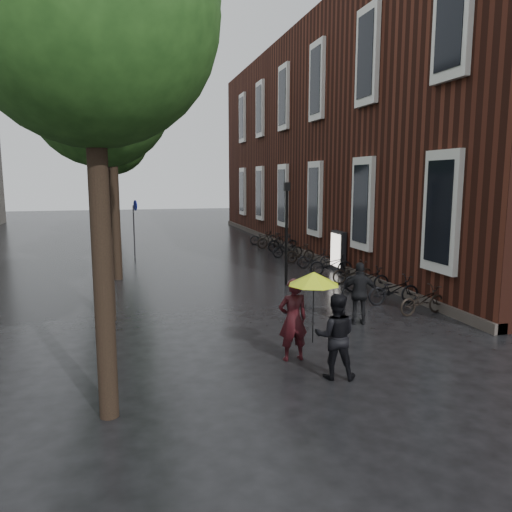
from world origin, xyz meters
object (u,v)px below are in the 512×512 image
object	(u,v)px
lamp_post	(287,223)
parked_bicycles	(318,259)
person_black	(335,336)
pedestrian_walking	(360,293)
person_burgundy	(293,319)
ad_lightbox	(338,251)

from	to	relation	value
lamp_post	parked_bicycles	bearing A→B (deg)	49.08
person_black	pedestrian_walking	size ratio (longest dim) A/B	1.00
person_burgundy	lamp_post	size ratio (longest dim) A/B	0.48
person_burgundy	parked_bicycles	bearing A→B (deg)	-117.39
ad_lightbox	person_black	bearing A→B (deg)	-113.39
pedestrian_walking	lamp_post	size ratio (longest dim) A/B	0.45
person_burgundy	ad_lightbox	bearing A→B (deg)	-121.88
person_black	pedestrian_walking	distance (m)	3.96
person_burgundy	person_black	distance (m)	1.26
person_burgundy	ad_lightbox	world-z (taller)	person_burgundy
person_black	lamp_post	distance (m)	9.02
ad_lightbox	lamp_post	world-z (taller)	lamp_post
person_black	lamp_post	size ratio (longest dim) A/B	0.45
parked_bicycles	lamp_post	xyz separation A→B (m)	(-2.41, -2.78, 1.88)
person_burgundy	person_black	size ratio (longest dim) A/B	1.06
pedestrian_walking	lamp_post	xyz separation A→B (m)	(-0.32, 5.41, 1.47)
parked_bicycles	ad_lightbox	xyz separation A→B (m)	(0.69, -0.59, 0.42)
person_black	ad_lightbox	size ratio (longest dim) A/B	1.00
parked_bicycles	lamp_post	distance (m)	4.13
person_burgundy	lamp_post	world-z (taller)	lamp_post
parked_bicycles	pedestrian_walking	bearing A→B (deg)	-104.31
parked_bicycles	ad_lightbox	size ratio (longest dim) A/B	9.93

